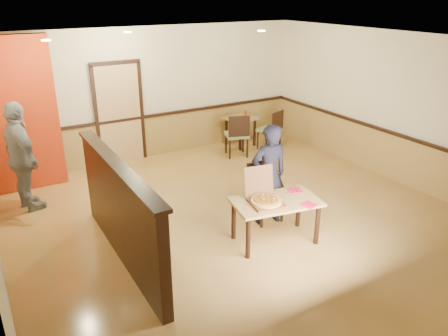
{
  "coord_description": "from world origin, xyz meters",
  "views": [
    {
      "loc": [
        -3.43,
        -5.35,
        3.47
      ],
      "look_at": [
        -0.28,
        0.0,
        0.94
      ],
      "focal_mm": 35.0,
      "sensor_mm": 36.0,
      "label": 1
    }
  ],
  "objects_px": {
    "diner": "(269,175)",
    "side_chair_left": "(237,134)",
    "pizza_box": "(265,199)",
    "side_chair_right": "(272,128)",
    "main_table": "(276,207)",
    "diner_chair": "(263,189)",
    "side_table": "(240,124)",
    "condiment": "(246,114)",
    "passerby": "(22,157)"
  },
  "relations": [
    {
      "from": "side_chair_left",
      "to": "passerby",
      "type": "relative_size",
      "value": 0.53
    },
    {
      "from": "main_table",
      "to": "side_table",
      "type": "bearing_deg",
      "value": 74.77
    },
    {
      "from": "side_chair_right",
      "to": "side_table",
      "type": "bearing_deg",
      "value": -73.17
    },
    {
      "from": "side_chair_right",
      "to": "diner",
      "type": "bearing_deg",
      "value": 31.85
    },
    {
      "from": "main_table",
      "to": "side_chair_right",
      "type": "relative_size",
      "value": 1.45
    },
    {
      "from": "main_table",
      "to": "pizza_box",
      "type": "relative_size",
      "value": 2.29
    },
    {
      "from": "side_table",
      "to": "passerby",
      "type": "distance_m",
      "value": 4.98
    },
    {
      "from": "main_table",
      "to": "side_table",
      "type": "relative_size",
      "value": 1.79
    },
    {
      "from": "side_chair_right",
      "to": "side_chair_left",
      "type": "bearing_deg",
      "value": -20.59
    },
    {
      "from": "side_chair_left",
      "to": "side_chair_right",
      "type": "xyz_separation_m",
      "value": [
        0.95,
        0.0,
        -0.02
      ]
    },
    {
      "from": "diner",
      "to": "pizza_box",
      "type": "relative_size",
      "value": 2.76
    },
    {
      "from": "side_chair_right",
      "to": "side_table",
      "type": "distance_m",
      "value": 0.78
    },
    {
      "from": "side_table",
      "to": "condiment",
      "type": "height_order",
      "value": "condiment"
    },
    {
      "from": "main_table",
      "to": "pizza_box",
      "type": "xyz_separation_m",
      "value": [
        -0.18,
        0.03,
        0.17
      ]
    },
    {
      "from": "main_table",
      "to": "diner",
      "type": "xyz_separation_m",
      "value": [
        0.25,
        0.54,
        0.26
      ]
    },
    {
      "from": "diner_chair",
      "to": "side_chair_left",
      "type": "bearing_deg",
      "value": 66.89
    },
    {
      "from": "side_chair_left",
      "to": "pizza_box",
      "type": "xyz_separation_m",
      "value": [
        -1.6,
        -3.28,
        0.19
      ]
    },
    {
      "from": "side_chair_left",
      "to": "condiment",
      "type": "height_order",
      "value": "side_chair_left"
    },
    {
      "from": "main_table",
      "to": "diner_chair",
      "type": "height_order",
      "value": "diner_chair"
    },
    {
      "from": "main_table",
      "to": "passerby",
      "type": "xyz_separation_m",
      "value": [
        -2.97,
        2.97,
        0.37
      ]
    },
    {
      "from": "condiment",
      "to": "passerby",
      "type": "bearing_deg",
      "value": -169.17
    },
    {
      "from": "side_chair_left",
      "to": "passerby",
      "type": "distance_m",
      "value": 4.42
    },
    {
      "from": "side_table",
      "to": "diner",
      "type": "bearing_deg",
      "value": -115.83
    },
    {
      "from": "side_chair_left",
      "to": "diner",
      "type": "xyz_separation_m",
      "value": [
        -1.17,
        -2.78,
        0.28
      ]
    },
    {
      "from": "diner_chair",
      "to": "pizza_box",
      "type": "height_order",
      "value": "pizza_box"
    },
    {
      "from": "passerby",
      "to": "main_table",
      "type": "bearing_deg",
      "value": -149.9
    },
    {
      "from": "diner",
      "to": "condiment",
      "type": "height_order",
      "value": "diner"
    },
    {
      "from": "main_table",
      "to": "condiment",
      "type": "xyz_separation_m",
      "value": [
        2.03,
        3.92,
        0.2
      ]
    },
    {
      "from": "condiment",
      "to": "diner_chair",
      "type": "bearing_deg",
      "value": -118.57
    },
    {
      "from": "side_chair_left",
      "to": "side_table",
      "type": "bearing_deg",
      "value": -108.95
    },
    {
      "from": "pizza_box",
      "to": "side_table",
      "type": "bearing_deg",
      "value": 71.88
    },
    {
      "from": "pizza_box",
      "to": "condiment",
      "type": "xyz_separation_m",
      "value": [
        2.21,
        3.89,
        0.03
      ]
    },
    {
      "from": "side_chair_left",
      "to": "diner",
      "type": "bearing_deg",
      "value": 85.57
    },
    {
      "from": "passerby",
      "to": "diner_chair",
      "type": "bearing_deg",
      "value": -140.11
    },
    {
      "from": "side_table",
      "to": "condiment",
      "type": "relative_size",
      "value": 5.04
    },
    {
      "from": "side_table",
      "to": "diner",
      "type": "xyz_separation_m",
      "value": [
        -1.64,
        -3.4,
        0.3
      ]
    },
    {
      "from": "diner",
      "to": "side_chair_left",
      "type": "bearing_deg",
      "value": -104.62
    },
    {
      "from": "diner",
      "to": "passerby",
      "type": "relative_size",
      "value": 0.88
    },
    {
      "from": "main_table",
      "to": "side_chair_left",
      "type": "height_order",
      "value": "side_chair_left"
    },
    {
      "from": "main_table",
      "to": "condiment",
      "type": "height_order",
      "value": "condiment"
    },
    {
      "from": "diner",
      "to": "pizza_box",
      "type": "xyz_separation_m",
      "value": [
        -0.43,
        -0.5,
        -0.09
      ]
    },
    {
      "from": "diner_chair",
      "to": "pizza_box",
      "type": "bearing_deg",
      "value": -123.62
    },
    {
      "from": "side_chair_left",
      "to": "side_chair_right",
      "type": "relative_size",
      "value": 1.05
    },
    {
      "from": "main_table",
      "to": "diner_chair",
      "type": "bearing_deg",
      "value": 79.2
    },
    {
      "from": "diner_chair",
      "to": "pizza_box",
      "type": "xyz_separation_m",
      "value": [
        -0.45,
        -0.65,
        0.21
      ]
    },
    {
      "from": "diner",
      "to": "condiment",
      "type": "bearing_deg",
      "value": -109.46
    },
    {
      "from": "passerby",
      "to": "side_chair_left",
      "type": "bearing_deg",
      "value": -100.44
    },
    {
      "from": "side_chair_left",
      "to": "passerby",
      "type": "bearing_deg",
      "value": 22.93
    },
    {
      "from": "diner",
      "to": "diner_chair",
      "type": "bearing_deg",
      "value": -87.65
    },
    {
      "from": "side_chair_left",
      "to": "pizza_box",
      "type": "bearing_deg",
      "value": 82.43
    }
  ]
}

